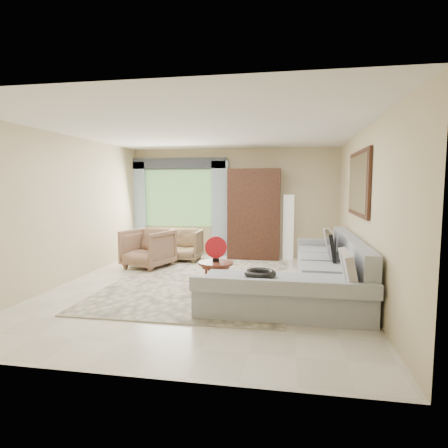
% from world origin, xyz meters
% --- Properties ---
extents(ground, '(6.00, 6.00, 0.00)m').
position_xyz_m(ground, '(0.00, 0.00, 0.00)').
color(ground, silver).
rests_on(ground, ground).
extents(area_rug, '(3.02, 4.02, 0.02)m').
position_xyz_m(area_rug, '(-0.16, 0.29, 0.01)').
color(area_rug, beige).
rests_on(area_rug, ground).
extents(sectional_sofa, '(2.30, 3.46, 0.90)m').
position_xyz_m(sectional_sofa, '(1.78, -0.18, 0.28)').
color(sectional_sofa, '#A8ABB1').
rests_on(sectional_sofa, ground).
extents(tv_screen, '(0.14, 0.74, 0.48)m').
position_xyz_m(tv_screen, '(2.05, 0.31, 0.72)').
color(tv_screen, black).
rests_on(tv_screen, sectional_sofa).
extents(garden_hose, '(0.43, 0.43, 0.09)m').
position_xyz_m(garden_hose, '(1.00, -1.09, 0.55)').
color(garden_hose, black).
rests_on(garden_hose, sectional_sofa).
extents(coffee_table, '(0.54, 0.54, 0.54)m').
position_xyz_m(coffee_table, '(0.26, -0.44, 0.28)').
color(coffee_table, '#4B2214').
rests_on(coffee_table, ground).
extents(red_disc, '(0.33, 0.12, 0.34)m').
position_xyz_m(red_disc, '(0.26, -0.44, 0.77)').
color(red_disc, red).
rests_on(red_disc, coffee_table).
extents(armchair_left, '(1.11, 1.12, 0.81)m').
position_xyz_m(armchair_left, '(-1.54, 1.31, 0.40)').
color(armchair_left, '#9A7254').
rests_on(armchair_left, ground).
extents(armchair_right, '(0.78, 0.80, 0.72)m').
position_xyz_m(armchair_right, '(-1.00, 2.12, 0.36)').
color(armchair_right, olive).
rests_on(armchair_right, ground).
extents(potted_plant, '(0.54, 0.50, 0.51)m').
position_xyz_m(potted_plant, '(-2.36, 2.68, 0.26)').
color(potted_plant, '#999999').
rests_on(potted_plant, ground).
extents(armoire, '(1.20, 0.55, 2.10)m').
position_xyz_m(armoire, '(0.55, 2.72, 1.05)').
color(armoire, black).
rests_on(armoire, ground).
extents(floor_lamp, '(0.24, 0.24, 1.50)m').
position_xyz_m(floor_lamp, '(1.35, 2.78, 0.75)').
color(floor_lamp, silver).
rests_on(floor_lamp, ground).
extents(window, '(1.80, 0.04, 1.40)m').
position_xyz_m(window, '(-1.35, 2.97, 1.40)').
color(window, '#669E59').
rests_on(window, wall_back).
extents(curtain_left, '(0.40, 0.08, 2.30)m').
position_xyz_m(curtain_left, '(-2.40, 2.88, 1.15)').
color(curtain_left, '#9EB7CC').
rests_on(curtain_left, ground).
extents(curtain_right, '(0.40, 0.08, 2.30)m').
position_xyz_m(curtain_right, '(-0.30, 2.88, 1.15)').
color(curtain_right, '#9EB7CC').
rests_on(curtain_right, ground).
extents(valance, '(2.40, 0.12, 0.26)m').
position_xyz_m(valance, '(-1.35, 2.90, 2.25)').
color(valance, '#1E232D').
rests_on(valance, wall_back).
extents(wall_mirror, '(0.05, 1.70, 1.05)m').
position_xyz_m(wall_mirror, '(2.46, 0.35, 1.75)').
color(wall_mirror, black).
rests_on(wall_mirror, wall_right).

